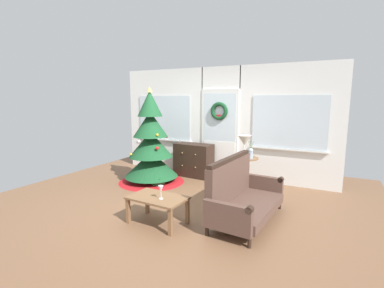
# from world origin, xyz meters

# --- Properties ---
(ground_plane) EXTENTS (6.76, 6.76, 0.00)m
(ground_plane) POSITION_xyz_m (0.00, 0.00, 0.00)
(ground_plane) COLOR brown
(back_wall_with_door) EXTENTS (5.20, 0.19, 2.55)m
(back_wall_with_door) POSITION_xyz_m (0.00, 2.08, 1.28)
(back_wall_with_door) COLOR white
(back_wall_with_door) RESTS_ON ground
(christmas_tree) EXTENTS (1.45, 1.45, 2.08)m
(christmas_tree) POSITION_xyz_m (-1.17, 0.95, 0.73)
(christmas_tree) COLOR #4C331E
(christmas_tree) RESTS_ON ground
(dresser_cabinet) EXTENTS (0.93, 0.49, 0.78)m
(dresser_cabinet) POSITION_xyz_m (-0.55, 1.79, 0.39)
(dresser_cabinet) COLOR black
(dresser_cabinet) RESTS_ON ground
(settee_sofa) EXTENTS (0.82, 1.63, 0.96)m
(settee_sofa) POSITION_xyz_m (1.20, -0.04, 0.38)
(settee_sofa) COLOR black
(settee_sofa) RESTS_ON ground
(side_table) EXTENTS (0.50, 0.48, 0.66)m
(side_table) POSITION_xyz_m (0.85, 1.39, 0.47)
(side_table) COLOR brown
(side_table) RESTS_ON ground
(table_lamp) EXTENTS (0.28, 0.28, 0.44)m
(table_lamp) POSITION_xyz_m (0.79, 1.43, 0.95)
(table_lamp) COLOR silver
(table_lamp) RESTS_ON side_table
(flower_vase) EXTENTS (0.11, 0.10, 0.35)m
(flower_vase) POSITION_xyz_m (0.95, 1.33, 0.78)
(flower_vase) COLOR #99ADBC
(flower_vase) RESTS_ON side_table
(coffee_table) EXTENTS (0.87, 0.57, 0.41)m
(coffee_table) POSITION_xyz_m (0.15, -0.74, 0.35)
(coffee_table) COLOR brown
(coffee_table) RESTS_ON ground
(wine_glass) EXTENTS (0.08, 0.08, 0.20)m
(wine_glass) POSITION_xyz_m (0.24, -0.79, 0.55)
(wine_glass) COLOR silver
(wine_glass) RESTS_ON coffee_table
(gift_box) EXTENTS (0.20, 0.18, 0.20)m
(gift_box) POSITION_xyz_m (-0.84, 0.72, 0.10)
(gift_box) COLOR #266633
(gift_box) RESTS_ON ground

